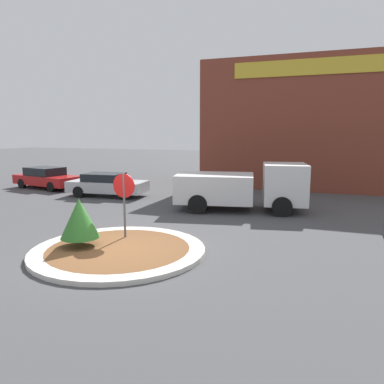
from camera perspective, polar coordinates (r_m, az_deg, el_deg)
name	(u,v)px	position (r m, az deg, el deg)	size (l,w,h in m)	color
ground_plane	(119,252)	(11.36, -11.07, -9.02)	(120.00, 120.00, 0.00)	#474749
traffic_island	(119,250)	(11.34, -11.08, -8.70)	(5.08, 5.08, 0.14)	beige
stop_sign	(124,194)	(12.12, -10.32, -0.30)	(0.77, 0.07, 2.22)	#4C4C51
island_shrub	(80,218)	(11.59, -16.76, -3.85)	(1.15, 1.15, 1.43)	brown
utility_truck	(243,187)	(16.98, 7.83, 0.82)	(6.08, 3.40, 2.13)	silver
storefront_building	(324,125)	(25.74, 19.51, 9.63)	(14.80, 6.07, 7.93)	brown
parked_sedan_silver	(107,184)	(21.14, -12.82, 1.14)	(4.42, 2.20, 1.27)	#B7B7BC
parked_sedan_red	(47,178)	(25.28, -21.23, 2.05)	(4.78, 2.68, 1.32)	#B21919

